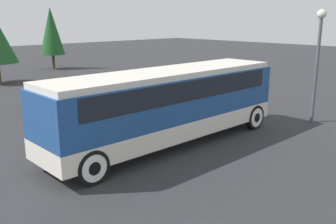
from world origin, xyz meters
TOP-DOWN VIEW (x-y plane):
  - ground_plane at (0.00, 0.00)m, footprint 120.00×120.00m
  - tour_bus at (0.10, 0.00)m, footprint 10.81×2.59m
  - parked_car_near at (0.18, 9.02)m, footprint 4.38×1.80m
  - parked_car_mid at (0.43, 6.70)m, footprint 4.72×1.96m
  - lamp_post at (7.63, -2.42)m, footprint 0.44×0.44m
  - tree_center at (7.72, 25.18)m, footprint 2.44×2.44m

SIDE VIEW (x-z plane):
  - ground_plane at x=0.00m, z-range 0.00..0.00m
  - parked_car_mid at x=0.43m, z-range 0.00..1.35m
  - parked_car_near at x=0.18m, z-range -0.01..1.44m
  - tour_bus at x=0.10m, z-range 0.33..3.40m
  - lamp_post at x=7.63m, z-range 0.88..6.34m
  - tree_center at x=7.72m, z-range 0.72..6.85m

